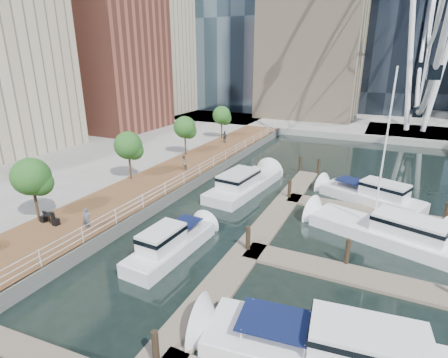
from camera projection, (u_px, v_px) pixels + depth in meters
name	position (u px, v px, depth m)	size (l,w,h in m)	color
ground	(131.00, 315.00, 17.18)	(520.00, 520.00, 0.00)	black
boardwalk	(158.00, 184.00, 33.46)	(6.00, 60.00, 1.00)	brown
seawall	(185.00, 189.00, 32.25)	(0.25, 60.00, 1.00)	#595954
land_far	(355.00, 99.00, 104.10)	(200.00, 114.00, 1.00)	gray
pier	(414.00, 134.00, 55.75)	(14.00, 12.00, 1.00)	gray
railing	(184.00, 178.00, 31.95)	(0.10, 60.00, 1.05)	white
floating_docks	(331.00, 247.00, 22.31)	(16.00, 34.00, 2.60)	#6D6051
midrise_condos	(58.00, 47.00, 49.27)	(19.00, 67.00, 28.00)	#BCAD8E
street_trees	(128.00, 145.00, 32.34)	(2.60, 42.60, 4.60)	#3F2B1C
pedestrian_near	(87.00, 219.00, 23.36)	(0.55, 0.36, 1.52)	#485261
pedestrian_mid	(184.00, 163.00, 35.57)	(0.82, 0.64, 1.70)	#886E5E
pedestrian_far	(225.00, 137.00, 47.56)	(0.95, 0.40, 1.62)	#30353D
moored_yachts	(366.00, 246.00, 23.41)	(26.01, 35.38, 11.50)	white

